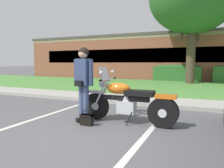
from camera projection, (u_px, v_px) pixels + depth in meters
The scene contains 11 objects.
ground_plane at pixel (89, 135), 4.01m from camera, with size 140.00×140.00×0.00m, color #565659.
curb_strip at pixel (138, 104), 6.80m from camera, with size 60.00×0.20×0.12m, color #ADA89E.
concrete_walk at pixel (145, 100), 7.58m from camera, with size 60.00×1.50×0.08m, color #ADA89E.
grass_lawn at pixel (168, 87), 11.99m from camera, with size 60.00×8.21×0.06m, color #518E3D.
stall_stripe_0 at pixel (26, 122), 4.92m from camera, with size 0.12×4.40×0.01m, color silver.
stall_stripe_1 at pixel (143, 139), 3.79m from camera, with size 0.12×4.40×0.01m, color silver.
motorcycle at pixel (131, 102), 4.75m from camera, with size 2.24×0.82×1.26m.
rider_person at pixel (83, 79), 4.81m from camera, with size 0.56×0.36×1.70m.
handbag at pixel (87, 119), 4.64m from camera, with size 0.28×0.13×0.36m.
hedge_left at pixel (177, 73), 15.60m from camera, with size 3.35×0.90×1.24m.
brick_building at pixel (172, 58), 21.06m from camera, with size 25.44×11.01×3.73m.
Camera 1 is at (1.98, -3.38, 1.35)m, focal length 34.24 mm.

